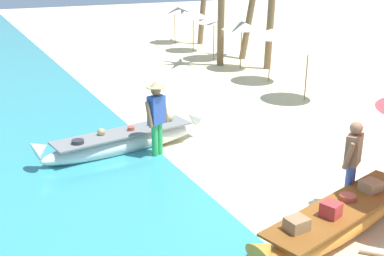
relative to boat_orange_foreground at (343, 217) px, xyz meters
The scene contains 11 objects.
ground_plane 1.29m from the boat_orange_foreground, 79.47° to the left, with size 80.00×80.00×0.00m, color beige.
boat_orange_foreground is the anchor object (origin of this frame).
boat_white_midground 5.26m from the boat_orange_foreground, 112.71° to the left, with size 4.24×1.27×0.80m.
person_vendor_hatted 4.52m from the boat_orange_foreground, 109.50° to the left, with size 0.59×0.44×1.79m.
person_tourist_customer 1.14m from the boat_orange_foreground, 40.68° to the left, with size 0.57×0.45×1.62m.
parasol_row_0 8.03m from the boat_orange_foreground, 55.02° to the left, with size 1.60×1.60×1.91m.
parasol_row_1 10.36m from the boat_orange_foreground, 61.24° to the left, with size 1.60×1.60×1.91m.
parasol_row_2 12.49m from the boat_orange_foreground, 65.43° to the left, with size 1.60×1.60×1.91m.
parasol_row_3 14.52m from the boat_orange_foreground, 69.14° to the left, with size 1.60×1.60×1.91m.
parasol_row_4 16.64m from the boat_orange_foreground, 71.52° to the left, with size 1.60×1.60×1.91m.
parasol_row_5 19.14m from the boat_orange_foreground, 73.34° to the left, with size 1.60×1.60×1.91m.
Camera 1 is at (-5.50, -6.25, 4.25)m, focal length 44.91 mm.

